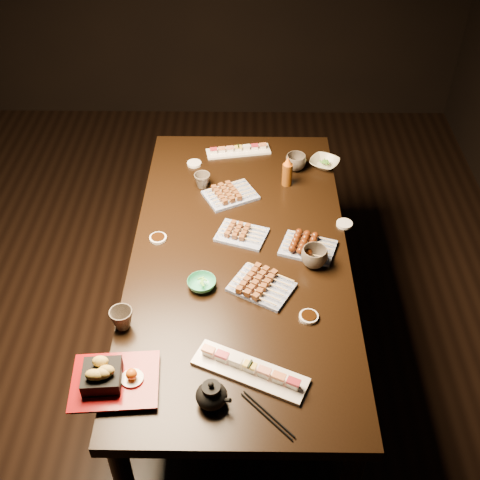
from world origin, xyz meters
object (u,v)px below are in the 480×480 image
dining_table (240,312)px  teacup_far_right (296,162)px  yakitori_plate_right (262,283)px  teacup_near_left (122,319)px  yakitori_plate_center (242,231)px  yakitori_plate_left (230,192)px  teapot (211,393)px  sushi_platter_far (238,149)px  edamame_bowl_green (202,284)px  sushi_platter_near (250,368)px  edamame_bowl_cream (324,163)px  teacup_far_left (202,181)px  tempura_tray (114,375)px  condiment_bottle (287,171)px  teacup_mid_right (314,257)px

dining_table → teacup_far_right: 0.78m
yakitori_plate_right → dining_table: bearing=141.7°
teacup_near_left → yakitori_plate_center: bearing=49.9°
yakitori_plate_left → teapot: size_ratio=1.85×
yakitori_plate_left → sushi_platter_far: bearing=58.0°
dining_table → edamame_bowl_green: (-0.15, -0.21, 0.39)m
sushi_platter_near → edamame_bowl_cream: sushi_platter_near is taller
sushi_platter_near → dining_table: bearing=118.2°
teacup_near_left → teacup_far_left: (0.24, 0.86, -0.00)m
teacup_far_right → sushi_platter_near: bearing=-100.4°
tempura_tray → condiment_bottle: bearing=56.9°
teacup_mid_right → condiment_bottle: (-0.08, 0.55, 0.03)m
yakitori_plate_center → teacup_mid_right: (0.29, -0.17, 0.02)m
sushi_platter_far → teacup_far_right: (0.28, -0.14, 0.02)m
edamame_bowl_cream → condiment_bottle: size_ratio=0.92×
yakitori_plate_center → teacup_far_left: bearing=137.1°
yakitori_plate_right → edamame_bowl_cream: size_ratio=1.66×
yakitori_plate_left → edamame_bowl_green: 0.59m
yakitori_plate_right → teacup_far_left: (-0.27, 0.66, 0.01)m
sushi_platter_far → condiment_bottle: bearing=120.4°
yakitori_plate_right → teacup_near_left: bearing=-129.3°
teacup_far_right → teapot: teapot is taller
yakitori_plate_right → condiment_bottle: bearing=108.9°
sushi_platter_near → condiment_bottle: 1.10m
dining_table → edamame_bowl_cream: edamame_bowl_cream is taller
teacup_near_left → teapot: (0.34, -0.32, 0.01)m
teacup_mid_right → edamame_bowl_green: bearing=-163.5°
tempura_tray → condiment_bottle: size_ratio=1.91×
teacup_far_right → yakitori_plate_left: bearing=-143.9°
teacup_mid_right → tempura_tray: bearing=-140.2°
teapot → teacup_near_left: bearing=161.1°
dining_table → edamame_bowl_cream: bearing=71.0°
dining_table → teacup_far_right: bearing=80.2°
yakitori_plate_right → teacup_mid_right: bearing=62.4°
yakitori_plate_center → edamame_bowl_green: size_ratio=1.82×
sushi_platter_near → teapot: size_ratio=3.26×
tempura_tray → teapot: bearing=-16.2°
dining_table → edamame_bowl_cream: (0.41, 0.63, 0.39)m
dining_table → teapot: 0.85m
sushi_platter_far → edamame_bowl_cream: sushi_platter_far is taller
sushi_platter_far → teacup_mid_right: bearing=100.7°
sushi_platter_far → teacup_near_left: 1.23m
teacup_far_right → teapot: (-0.35, -1.34, 0.01)m
yakitori_plate_right → yakitori_plate_left: bearing=132.4°
yakitori_plate_right → teacup_near_left: (-0.51, -0.20, 0.01)m
tempura_tray → teapot: 0.33m
yakitori_plate_center → teapot: (-0.09, -0.83, 0.03)m
sushi_platter_near → sushi_platter_far: size_ratio=1.24×
sushi_platter_near → teacup_near_left: bearing=-179.1°
yakitori_plate_right → teacup_far_left: 0.72m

